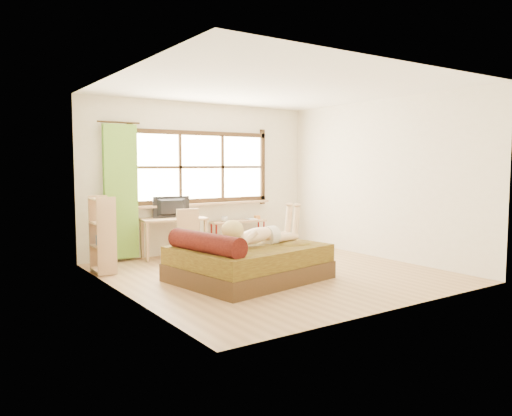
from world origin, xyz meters
TOP-DOWN VIEW (x-y plane):
  - floor at (0.00, 0.00)m, footprint 4.50×4.50m
  - ceiling at (0.00, 0.00)m, footprint 4.50×4.50m
  - wall_back at (0.00, 2.25)m, footprint 4.50×0.00m
  - wall_front at (0.00, -2.25)m, footprint 4.50×0.00m
  - wall_left at (-2.25, 0.00)m, footprint 0.00×4.50m
  - wall_right at (2.25, 0.00)m, footprint 0.00×4.50m
  - window at (0.00, 2.22)m, footprint 2.80×0.16m
  - curtain at (-1.55, 2.13)m, footprint 0.55×0.10m
  - bed at (-0.58, -0.15)m, footprint 2.15×1.84m
  - woman at (-0.39, -0.19)m, footprint 1.39×0.60m
  - kitten at (-1.26, -0.04)m, footprint 0.30×0.16m
  - desk at (-0.70, 1.95)m, footprint 1.16×0.68m
  - monitor at (-0.70, 2.00)m, footprint 0.64×0.19m
  - chair at (-0.59, 1.58)m, footprint 0.44×0.44m
  - pipe_shelf at (0.69, 2.07)m, footprint 1.11×0.37m
  - cup at (0.38, 2.07)m, footprint 0.13×0.13m
  - book at (0.88, 2.07)m, footprint 0.19×0.25m
  - bookshelf at (-2.08, 1.43)m, footprint 0.30×0.50m

SIDE VIEW (x-z plane):
  - floor at x=0.00m, z-range 0.00..0.00m
  - bed at x=-0.58m, z-range -0.10..0.63m
  - pipe_shelf at x=0.69m, z-range 0.09..0.71m
  - chair at x=-0.59m, z-range 0.05..0.91m
  - book at x=0.88m, z-range 0.55..0.56m
  - bookshelf at x=-2.08m, z-range 0.01..1.14m
  - cup at x=0.38m, z-range 0.55..0.64m
  - desk at x=-0.70m, z-range 0.25..0.94m
  - kitten at x=-1.26m, z-range 0.48..0.71m
  - woman at x=-0.39m, z-range 0.48..1.06m
  - monitor at x=-0.70m, z-range 0.69..1.05m
  - curtain at x=-1.55m, z-range 0.05..2.25m
  - wall_back at x=0.00m, z-range -0.90..3.60m
  - wall_front at x=0.00m, z-range -0.90..3.60m
  - wall_left at x=-2.25m, z-range -0.90..3.60m
  - wall_right at x=2.25m, z-range -0.90..3.60m
  - window at x=0.00m, z-range 0.78..2.24m
  - ceiling at x=0.00m, z-range 2.70..2.70m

